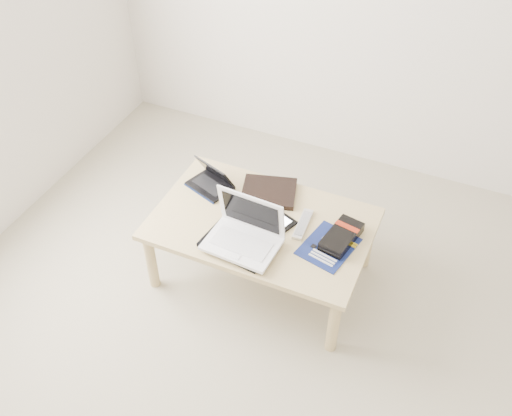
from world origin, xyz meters
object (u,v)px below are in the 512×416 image
at_px(white_laptop, 245,233).
at_px(gpu_box, 341,237).
at_px(netbook, 211,181).
at_px(coffee_table, 262,229).

xyz_separation_m(white_laptop, gpu_box, (0.42, 0.21, -0.04)).
bearing_deg(netbook, gpu_box, -8.21).
height_order(netbook, gpu_box, netbook).
bearing_deg(netbook, coffee_table, -22.10).
distance_m(coffee_table, gpu_box, 0.42).
distance_m(netbook, white_laptop, 0.47).
xyz_separation_m(netbook, gpu_box, (0.77, -0.11, -0.01)).
height_order(coffee_table, netbook, netbook).
relative_size(coffee_table, netbook, 4.01).
distance_m(coffee_table, netbook, 0.40).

